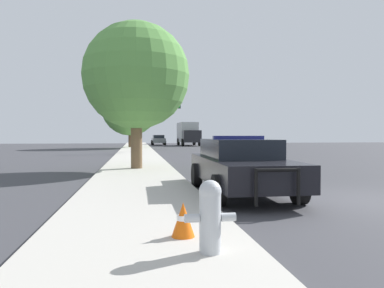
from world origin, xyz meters
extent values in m
plane|color=#3D3D42|center=(0.00, 0.00, 0.00)|extent=(110.00, 110.00, 0.00)
cube|color=#BCB7AD|center=(-5.10, 0.00, 0.07)|extent=(3.00, 110.00, 0.13)
cube|color=black|center=(-2.50, 1.27, 0.64)|extent=(1.89, 4.87, 0.59)
cube|color=black|center=(-2.50, 1.52, 1.18)|extent=(1.62, 2.54, 0.48)
cylinder|color=black|center=(-1.59, -0.24, 0.35)|extent=(0.24, 0.69, 0.69)
cylinder|color=black|center=(-3.42, -0.23, 0.35)|extent=(0.24, 0.69, 0.69)
cylinder|color=black|center=(-1.57, 2.77, 0.35)|extent=(0.24, 0.69, 0.69)
cylinder|color=black|center=(-3.40, 2.79, 0.35)|extent=(0.24, 0.69, 0.69)
cylinder|color=black|center=(-2.09, -1.28, 0.55)|extent=(0.07, 0.07, 0.72)
cylinder|color=black|center=(-2.93, -1.28, 0.55)|extent=(0.07, 0.07, 0.72)
cylinder|color=black|center=(-2.51, -1.28, 0.87)|extent=(0.89, 0.08, 0.07)
cube|color=navy|center=(-2.50, 1.52, 1.46)|extent=(1.34, 0.21, 0.09)
cube|color=navy|center=(-1.56, 1.27, 0.67)|extent=(0.03, 3.50, 0.17)
cylinder|color=#B7BCC1|center=(-4.29, -3.65, 0.48)|extent=(0.26, 0.26, 0.71)
sphere|color=#B7BCC1|center=(-4.29, -3.65, 0.87)|extent=(0.27, 0.27, 0.27)
cylinder|color=#B7BCC1|center=(-4.51, -3.65, 0.55)|extent=(0.18, 0.10, 0.10)
cylinder|color=#B7BCC1|center=(-4.07, -3.65, 0.55)|extent=(0.18, 0.10, 0.10)
cylinder|color=#424247|center=(-5.01, 22.56, 2.41)|extent=(0.16, 0.16, 4.57)
cylinder|color=#424247|center=(-3.34, 22.56, 4.55)|extent=(3.34, 0.11, 0.11)
cube|color=black|center=(-1.67, 22.56, 4.10)|extent=(0.30, 0.24, 0.90)
sphere|color=red|center=(-1.67, 22.43, 4.40)|extent=(0.20, 0.20, 0.20)
sphere|color=orange|center=(-1.67, 22.43, 4.10)|extent=(0.20, 0.20, 0.20)
sphere|color=green|center=(-1.67, 22.43, 3.80)|extent=(0.20, 0.20, 0.20)
cube|color=slate|center=(-2.04, 44.59, 0.65)|extent=(1.78, 4.23, 0.64)
cube|color=black|center=(-2.04, 44.38, 1.19)|extent=(1.51, 2.21, 0.44)
cylinder|color=black|center=(-2.91, 45.88, 0.33)|extent=(0.25, 0.66, 0.66)
cylinder|color=black|center=(-1.22, 45.91, 0.33)|extent=(0.25, 0.66, 0.66)
cylinder|color=black|center=(-2.87, 43.27, 0.33)|extent=(0.25, 0.66, 0.66)
cylinder|color=black|center=(-1.18, 43.30, 0.33)|extent=(0.25, 0.66, 0.66)
cube|color=black|center=(1.81, 38.73, 1.25)|extent=(2.29, 1.92, 1.54)
cube|color=#B2B2B7|center=(1.72, 42.04, 1.78)|extent=(2.37, 4.83, 2.61)
cylinder|color=black|center=(2.90, 38.94, 0.48)|extent=(0.31, 0.96, 0.95)
cylinder|color=black|center=(0.71, 38.88, 0.48)|extent=(0.31, 0.96, 0.95)
cylinder|color=black|center=(2.79, 42.97, 0.48)|extent=(0.31, 0.96, 0.95)
cylinder|color=black|center=(0.60, 42.91, 0.48)|extent=(0.31, 0.96, 0.95)
cylinder|color=brown|center=(-5.14, 7.66, 1.44)|extent=(0.47, 0.47, 2.62)
sphere|color=#5B9947|center=(-5.14, 7.66, 3.97)|extent=(4.41, 4.41, 4.41)
cylinder|color=brown|center=(-5.79, 33.19, 1.45)|extent=(0.37, 0.37, 2.64)
sphere|color=#5B9947|center=(-5.79, 33.19, 4.47)|extent=(6.19, 6.19, 6.19)
cone|color=orange|center=(-4.52, -2.91, 0.37)|extent=(0.33, 0.33, 0.48)
cylinder|color=white|center=(-4.52, -2.91, 0.39)|extent=(0.18, 0.18, 0.07)
camera|label=1|loc=(-5.16, -8.01, 1.55)|focal=35.00mm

